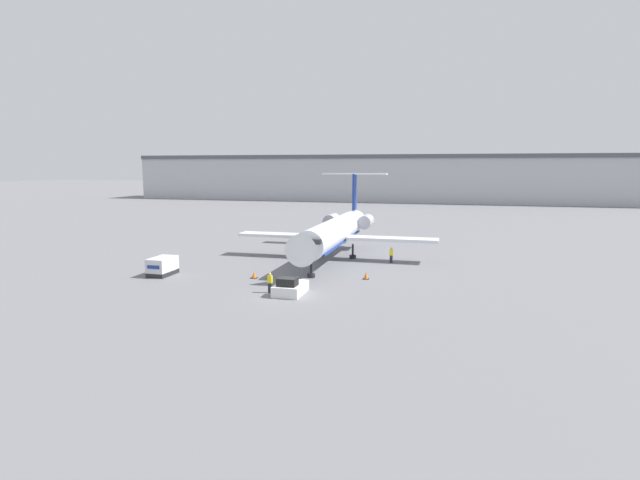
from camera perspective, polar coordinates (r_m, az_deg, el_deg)
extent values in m
plane|color=slate|center=(43.69, -3.72, -6.41)|extent=(600.00, 600.00, 0.00)
cube|color=#B2B2B7|center=(160.64, 10.03, 6.76)|extent=(180.00, 16.00, 13.41)
cube|color=#4C515B|center=(160.60, 10.10, 9.36)|extent=(180.00, 16.80, 1.20)
cylinder|color=silver|center=(59.48, 1.54, 0.87)|extent=(3.19, 21.71, 3.16)
cone|color=silver|center=(47.89, -1.77, -0.99)|extent=(3.16, 2.53, 3.16)
cube|color=black|center=(48.76, -1.44, -0.16)|extent=(2.68, 0.70, 0.44)
cone|color=silver|center=(71.70, 3.83, 2.16)|extent=(2.85, 3.48, 2.84)
cube|color=navy|center=(59.62, 1.53, -0.11)|extent=(2.87, 19.54, 0.20)
cube|color=silver|center=(59.48, 8.28, 0.09)|extent=(10.70, 2.44, 0.36)
cube|color=silver|center=(62.52, -4.43, 0.57)|extent=(10.70, 2.44, 0.36)
cylinder|color=#ADADB7|center=(67.85, 5.26, 2.12)|extent=(1.80, 3.27, 1.79)
cylinder|color=#ADADB7|center=(68.78, 1.33, 2.24)|extent=(1.80, 3.27, 1.79)
cube|color=navy|center=(72.05, 3.97, 5.50)|extent=(0.24, 2.20, 5.14)
cube|color=silver|center=(71.96, 3.99, 7.54)|extent=(9.25, 1.81, 0.20)
cylinder|color=black|center=(50.48, -1.03, -3.33)|extent=(0.24, 0.24, 1.76)
cylinder|color=black|center=(50.62, -1.03, -4.08)|extent=(0.80, 0.80, 0.40)
cylinder|color=black|center=(61.95, 0.04, -1.12)|extent=(0.24, 0.24, 1.76)
cylinder|color=black|center=(62.07, 0.04, -1.74)|extent=(0.80, 0.80, 0.40)
cylinder|color=black|center=(61.06, 3.76, -1.28)|extent=(0.24, 0.24, 1.76)
cylinder|color=black|center=(61.18, 3.76, -1.91)|extent=(0.80, 0.80, 0.40)
cube|color=silver|center=(44.29, -3.40, -5.58)|extent=(2.37, 3.66, 0.93)
cube|color=black|center=(43.36, -3.74, -4.78)|extent=(1.66, 1.32, 0.70)
cube|color=black|center=(45.94, -2.71, -5.24)|extent=(2.13, 0.30, 0.56)
cube|color=#232326|center=(54.24, -17.53, -3.61)|extent=(1.94, 3.24, 0.45)
cube|color=silver|center=(54.05, -17.57, -2.65)|extent=(1.94, 3.24, 1.41)
cube|color=navy|center=(52.71, -18.52, -2.97)|extent=(1.36, 0.04, 0.36)
cube|color=#232838|center=(44.89, -5.73, -5.46)|extent=(0.32, 0.20, 0.87)
cube|color=yellow|center=(44.70, -5.74, -4.48)|extent=(0.40, 0.24, 0.69)
sphere|color=tan|center=(44.60, -5.75, -3.89)|extent=(0.26, 0.26, 0.26)
cube|color=#232838|center=(58.71, 8.13, -2.17)|extent=(0.32, 0.20, 0.88)
cube|color=yellow|center=(58.57, 8.15, -1.41)|extent=(0.40, 0.24, 0.70)
sphere|color=tan|center=(58.50, 8.16, -0.95)|extent=(0.26, 0.26, 0.26)
cube|color=black|center=(50.82, -7.55, -4.32)|extent=(0.67, 0.67, 0.04)
cone|color=orange|center=(50.75, -7.55, -3.96)|extent=(0.48, 0.48, 0.61)
cube|color=black|center=(50.18, 5.27, -4.44)|extent=(0.59, 0.59, 0.04)
cone|color=orange|center=(50.10, 5.28, -4.03)|extent=(0.42, 0.42, 0.70)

